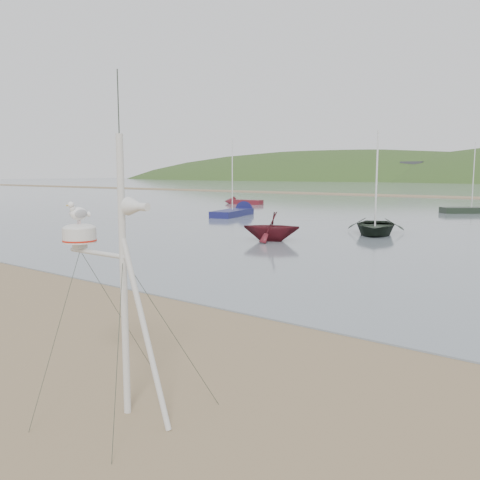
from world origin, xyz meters
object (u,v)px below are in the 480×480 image
Objects in this scene: mast_rig at (120,335)px; sailboat_blue_near at (241,211)px; boat_dark at (376,194)px; dinghy_red_far at (239,202)px; boat_red at (271,213)px.

sailboat_blue_near reaches higher than mast_rig.
boat_dark is at bearing 104.09° from mast_rig.
boat_red is at bearing -49.17° from dinghy_red_far.
sailboat_blue_near is (-11.47, 12.39, -1.16)m from boat_red.
sailboat_blue_near is (-20.23, 29.20, -0.88)m from mast_rig.
boat_red is at bearing -47.22° from sailboat_blue_near.
boat_dark reaches higher than boat_red.
mast_rig is 1.01× the size of dinghy_red_far.
boat_red is (-3.05, -5.94, -0.85)m from boat_dark.
boat_dark is 1.60× the size of boat_red.
boat_dark is at bearing -23.97° from sailboat_blue_near.
mast_rig is at bearing -96.94° from boat_dark.
mast_rig is 35.53m from sailboat_blue_near.
sailboat_blue_near is 1.45× the size of dinghy_red_far.
boat_dark is 0.94× the size of dinghy_red_far.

